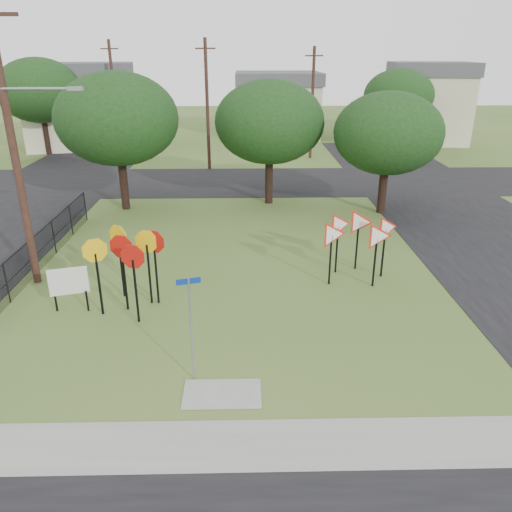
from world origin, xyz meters
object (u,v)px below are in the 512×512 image
(street_name_sign, at_px, (191,323))
(info_board, at_px, (69,283))
(yield_sign_cluster, at_px, (358,232))
(stop_sign_cluster, at_px, (129,254))

(street_name_sign, bearing_deg, info_board, 138.81)
(street_name_sign, xyz_separation_m, yield_sign_cluster, (5.64, 6.37, 0.15))
(yield_sign_cluster, bearing_deg, street_name_sign, -131.50)
(street_name_sign, relative_size, stop_sign_cluster, 1.10)
(street_name_sign, relative_size, yield_sign_cluster, 0.94)
(info_board, bearing_deg, street_name_sign, -41.19)
(stop_sign_cluster, bearing_deg, street_name_sign, -59.43)
(street_name_sign, height_order, yield_sign_cluster, street_name_sign)
(yield_sign_cluster, distance_m, info_board, 10.42)
(street_name_sign, height_order, stop_sign_cluster, street_name_sign)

